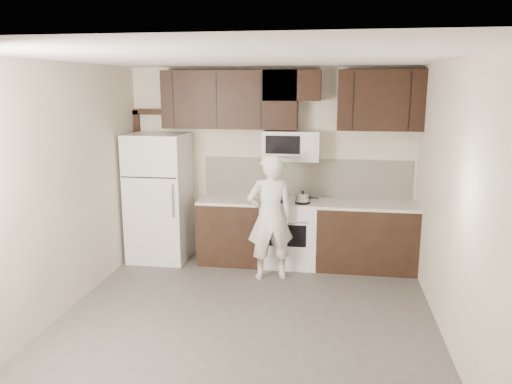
% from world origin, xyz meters
% --- Properties ---
extents(floor, '(4.50, 4.50, 0.00)m').
position_xyz_m(floor, '(0.00, 0.00, 0.00)').
color(floor, '#4D4A48').
rests_on(floor, ground).
extents(back_wall, '(4.00, 0.00, 4.00)m').
position_xyz_m(back_wall, '(0.00, 2.25, 1.35)').
color(back_wall, '#BAB49E').
rests_on(back_wall, ground).
extents(ceiling, '(4.50, 4.50, 0.00)m').
position_xyz_m(ceiling, '(0.00, 0.00, 2.70)').
color(ceiling, white).
rests_on(ceiling, back_wall).
extents(counter_run, '(2.95, 0.64, 0.91)m').
position_xyz_m(counter_run, '(0.60, 1.94, 0.46)').
color(counter_run, black).
rests_on(counter_run, floor).
extents(stove, '(0.76, 0.66, 0.94)m').
position_xyz_m(stove, '(0.30, 1.94, 0.46)').
color(stove, silver).
rests_on(stove, floor).
extents(backsplash, '(2.90, 0.02, 0.54)m').
position_xyz_m(backsplash, '(0.50, 2.24, 1.18)').
color(backsplash, silver).
rests_on(backsplash, counter_run).
extents(upper_cabinets, '(3.48, 0.35, 0.78)m').
position_xyz_m(upper_cabinets, '(0.21, 2.08, 2.28)').
color(upper_cabinets, black).
rests_on(upper_cabinets, back_wall).
extents(microwave, '(0.76, 0.42, 0.40)m').
position_xyz_m(microwave, '(0.30, 2.06, 1.65)').
color(microwave, silver).
rests_on(microwave, upper_cabinets).
extents(refrigerator, '(0.80, 0.76, 1.80)m').
position_xyz_m(refrigerator, '(-1.55, 1.89, 0.90)').
color(refrigerator, silver).
rests_on(refrigerator, floor).
extents(door_trim, '(0.50, 0.08, 2.12)m').
position_xyz_m(door_trim, '(-1.92, 2.21, 1.25)').
color(door_trim, black).
rests_on(door_trim, floor).
extents(saucepan, '(0.31, 0.18, 0.17)m').
position_xyz_m(saucepan, '(0.48, 1.79, 0.98)').
color(saucepan, silver).
rests_on(saucepan, stove).
extents(baking_tray, '(0.40, 0.33, 0.02)m').
position_xyz_m(baking_tray, '(-0.04, 1.80, 0.92)').
color(baking_tray, black).
rests_on(baking_tray, counter_run).
extents(pizza, '(0.28, 0.28, 0.02)m').
position_xyz_m(pizza, '(-0.04, 1.80, 0.94)').
color(pizza, tan).
rests_on(pizza, baking_tray).
extents(person, '(0.68, 0.55, 1.62)m').
position_xyz_m(person, '(0.10, 1.38, 0.81)').
color(person, silver).
rests_on(person, floor).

